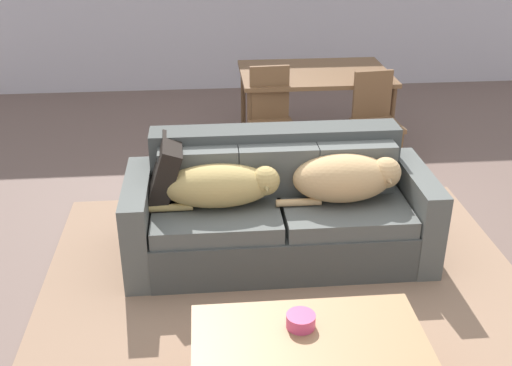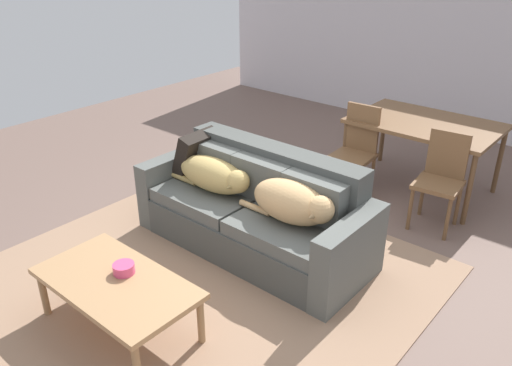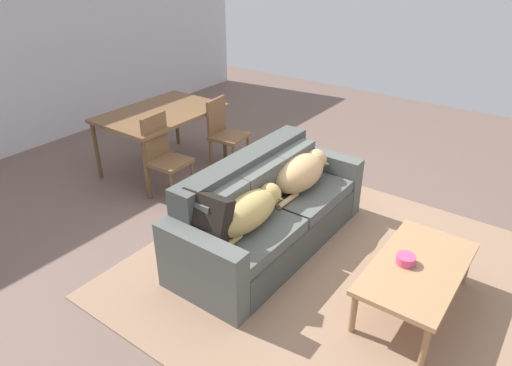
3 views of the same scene
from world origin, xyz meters
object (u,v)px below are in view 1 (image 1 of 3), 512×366
throw_pillow_by_left_arm (164,172)px  coffee_table (309,345)px  dog_on_right_cushion (347,178)px  dining_table (315,78)px  dining_chair_near_left (271,115)px  dining_chair_near_right (375,117)px  dog_on_left_cushion (222,185)px  bowl_on_coffee_table (301,321)px  couch (278,210)px

throw_pillow_by_left_arm → coffee_table: throw_pillow_by_left_arm is taller
dog_on_right_cushion → dining_table: dog_on_right_cushion is taller
dog_on_right_cushion → dining_chair_near_left: dining_chair_near_left is taller
throw_pillow_by_left_arm → dining_chair_near_right: size_ratio=0.48×
dining_table → dog_on_left_cushion: bearing=-115.3°
bowl_on_coffee_table → dining_chair_near_right: bearing=67.9°
coffee_table → dining_table: dining_table is taller
dining_table → dining_chair_near_right: (0.46, -0.62, -0.20)m
dog_on_left_cushion → dining_chair_near_right: (1.45, 1.48, -0.10)m
dog_on_left_cushion → dining_chair_near_left: 1.65m
dining_table → dining_chair_near_left: size_ratio=1.52×
dog_on_right_cushion → dining_chair_near_left: 1.60m
coffee_table → bowl_on_coffee_table: (-0.03, 0.09, 0.08)m
coffee_table → couch: bearing=89.1°
throw_pillow_by_left_arm → dining_table: (1.38, 1.95, 0.05)m
couch → dining_chair_near_left: (0.11, 1.47, 0.18)m
dog_on_left_cushion → dining_table: dining_table is taller
dining_chair_near_left → bowl_on_coffee_table: bearing=-96.6°
dining_table → dining_chair_near_right: 0.79m
coffee_table → dog_on_left_cushion: bearing=105.5°
coffee_table → dining_chair_near_left: (0.13, 2.90, 0.15)m
couch → coffee_table: couch is taller
bowl_on_coffee_table → dining_table: 3.42m
bowl_on_coffee_table → dining_table: (0.65, 3.34, 0.26)m
couch → dining_chair_near_left: bearing=85.9°
couch → bowl_on_coffee_table: 1.35m
dog_on_right_cushion → bowl_on_coffee_table: size_ratio=5.76×
dog_on_right_cushion → dining_table: bearing=86.4°
dog_on_left_cushion → dining_table: (0.99, 2.10, 0.10)m
throw_pillow_by_left_arm → bowl_on_coffee_table: size_ratio=2.93×
bowl_on_coffee_table → dining_chair_near_left: (0.16, 2.81, 0.07)m
coffee_table → dining_chair_near_right: size_ratio=1.29×
dog_on_left_cushion → bowl_on_coffee_table: dog_on_left_cushion is taller
couch → throw_pillow_by_left_arm: (-0.78, 0.05, 0.31)m
couch → dining_table: bearing=73.7°
coffee_table → dining_chair_near_right: (1.08, 2.82, 0.14)m
dining_table → dining_chair_near_right: dining_chair_near_right is taller
couch → dog_on_right_cushion: couch is taller
dining_chair_near_right → bowl_on_coffee_table: bearing=-118.0°
couch → dog_on_left_cushion: 0.48m
dog_on_left_cushion → dining_chair_near_right: bearing=45.9°
dog_on_right_cushion → bowl_on_coffee_table: (-0.51, -1.25, -0.18)m
dog_on_left_cushion → coffee_table: dog_on_left_cushion is taller
throw_pillow_by_left_arm → bowl_on_coffee_table: (0.73, -1.39, -0.21)m
couch → dining_chair_near_right: size_ratio=2.34×
bowl_on_coffee_table → dining_chair_near_right: 2.94m
dog_on_left_cushion → dining_chair_near_right: 2.07m
dog_on_right_cushion → dining_chair_near_left: bearing=102.7°
throw_pillow_by_left_arm → coffee_table: (0.76, -1.49, -0.28)m
dog_on_left_cushion → throw_pillow_by_left_arm: bearing=159.5°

